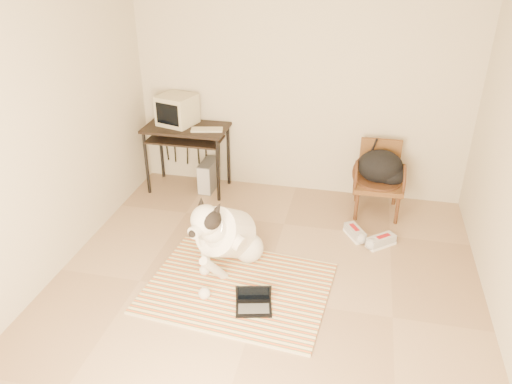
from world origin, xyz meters
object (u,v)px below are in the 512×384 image
(crt_monitor, at_px, (177,110))
(pc_tower, at_px, (209,175))
(dog, at_px, (226,235))
(rattan_chair, at_px, (378,178))
(backpack, at_px, (382,168))
(computer_desk, at_px, (186,136))
(laptop, at_px, (254,302))

(crt_monitor, height_order, pc_tower, crt_monitor)
(pc_tower, bearing_deg, crt_monitor, 174.86)
(dog, distance_m, rattan_chair, 2.04)
(dog, relative_size, backpack, 2.21)
(computer_desk, xyz_separation_m, backpack, (2.36, -0.06, -0.17))
(rattan_chair, bearing_deg, pc_tower, 177.34)
(crt_monitor, distance_m, backpack, 2.54)
(dog, xyz_separation_m, computer_desk, (-0.91, 1.50, 0.37))
(backpack, bearing_deg, laptop, -117.54)
(pc_tower, bearing_deg, dog, -66.85)
(computer_desk, relative_size, pc_tower, 2.47)
(dog, relative_size, computer_desk, 1.20)
(laptop, bearing_deg, backpack, 62.46)
(computer_desk, height_order, backpack, computer_desk)
(computer_desk, height_order, pc_tower, computer_desk)
(dog, relative_size, laptop, 3.38)
(laptop, distance_m, backpack, 2.32)
(pc_tower, bearing_deg, laptop, -63.37)
(crt_monitor, bearing_deg, pc_tower, -5.14)
(backpack, bearing_deg, dog, -135.23)
(laptop, xyz_separation_m, computer_desk, (-1.31, 2.07, 0.65))
(crt_monitor, bearing_deg, dog, -56.75)
(computer_desk, bearing_deg, rattan_chair, -1.17)
(pc_tower, height_order, backpack, backpack)
(computer_desk, bearing_deg, crt_monitor, 146.99)
(dog, xyz_separation_m, backpack, (1.45, 1.44, 0.20))
(computer_desk, height_order, crt_monitor, crt_monitor)
(dog, xyz_separation_m, crt_monitor, (-1.04, 1.58, 0.67))
(computer_desk, xyz_separation_m, pc_tower, (0.25, 0.05, -0.53))
(crt_monitor, distance_m, rattan_chair, 2.54)
(rattan_chair, distance_m, backpack, 0.14)
(computer_desk, bearing_deg, pc_tower, 11.25)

